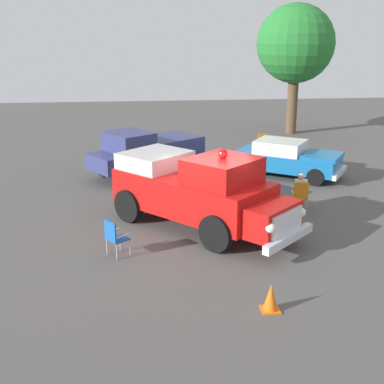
{
  "coord_description": "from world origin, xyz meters",
  "views": [
    {
      "loc": [
        14.09,
        -2.04,
        5.81
      ],
      "look_at": [
        -0.74,
        -0.43,
        1.09
      ],
      "focal_mm": 48.25,
      "sensor_mm": 36.0,
      "label": 1
    }
  ],
  "objects_px": {
    "vintage_fire_truck": "(198,190)",
    "lawn_chair_spare": "(114,236)",
    "classic_hot_rod": "(288,158)",
    "spectator_seated": "(300,190)",
    "parked_pickup": "(147,151)",
    "traffic_cone": "(271,298)",
    "lawn_chair_by_car": "(263,143)",
    "lawn_chair_near_truck": "(300,194)",
    "oak_tree_distant": "(296,44)"
  },
  "relations": [
    {
      "from": "vintage_fire_truck",
      "to": "traffic_cone",
      "type": "distance_m",
      "value": 5.21
    },
    {
      "from": "vintage_fire_truck",
      "to": "oak_tree_distant",
      "type": "xyz_separation_m",
      "value": [
        -14.32,
        7.18,
        3.8
      ]
    },
    {
      "from": "lawn_chair_near_truck",
      "to": "oak_tree_distant",
      "type": "xyz_separation_m",
      "value": [
        -13.2,
        3.61,
        4.41
      ]
    },
    {
      "from": "vintage_fire_truck",
      "to": "lawn_chair_spare",
      "type": "distance_m",
      "value": 3.13
    },
    {
      "from": "lawn_chair_by_car",
      "to": "lawn_chair_spare",
      "type": "relative_size",
      "value": 1.0
    },
    {
      "from": "lawn_chair_spare",
      "to": "oak_tree_distant",
      "type": "xyz_separation_m",
      "value": [
        -16.16,
        9.63,
        4.41
      ]
    },
    {
      "from": "vintage_fire_truck",
      "to": "spectator_seated",
      "type": "bearing_deg",
      "value": 109.18
    },
    {
      "from": "oak_tree_distant",
      "to": "vintage_fire_truck",
      "type": "bearing_deg",
      "value": -26.62
    },
    {
      "from": "lawn_chair_spare",
      "to": "traffic_cone",
      "type": "relative_size",
      "value": 1.61
    },
    {
      "from": "traffic_cone",
      "to": "spectator_seated",
      "type": "bearing_deg",
      "value": 157.46
    },
    {
      "from": "lawn_chair_by_car",
      "to": "parked_pickup",
      "type": "bearing_deg",
      "value": -62.68
    },
    {
      "from": "classic_hot_rod",
      "to": "lawn_chair_by_car",
      "type": "height_order",
      "value": "classic_hot_rod"
    },
    {
      "from": "lawn_chair_near_truck",
      "to": "lawn_chair_by_car",
      "type": "distance_m",
      "value": 8.02
    },
    {
      "from": "spectator_seated",
      "to": "oak_tree_distant",
      "type": "height_order",
      "value": "oak_tree_distant"
    },
    {
      "from": "lawn_chair_by_car",
      "to": "classic_hot_rod",
      "type": "bearing_deg",
      "value": 1.55
    },
    {
      "from": "lawn_chair_by_car",
      "to": "traffic_cone",
      "type": "relative_size",
      "value": 1.61
    },
    {
      "from": "parked_pickup",
      "to": "traffic_cone",
      "type": "distance_m",
      "value": 11.5
    },
    {
      "from": "lawn_chair_by_car",
      "to": "oak_tree_distant",
      "type": "distance_m",
      "value": 7.42
    },
    {
      "from": "vintage_fire_truck",
      "to": "lawn_chair_by_car",
      "type": "distance_m",
      "value": 10.08
    },
    {
      "from": "classic_hot_rod",
      "to": "spectator_seated",
      "type": "relative_size",
      "value": 3.6
    },
    {
      "from": "parked_pickup",
      "to": "lawn_chair_near_truck",
      "type": "distance_m",
      "value": 7.09
    },
    {
      "from": "classic_hot_rod",
      "to": "spectator_seated",
      "type": "bearing_deg",
      "value": -10.66
    },
    {
      "from": "lawn_chair_by_car",
      "to": "lawn_chair_spare",
      "type": "xyz_separation_m",
      "value": [
        10.95,
        -6.72,
        0.0
      ]
    },
    {
      "from": "parked_pickup",
      "to": "oak_tree_distant",
      "type": "bearing_deg",
      "value": 133.54
    },
    {
      "from": "classic_hot_rod",
      "to": "traffic_cone",
      "type": "distance_m",
      "value": 10.98
    },
    {
      "from": "lawn_chair_spare",
      "to": "traffic_cone",
      "type": "height_order",
      "value": "lawn_chair_spare"
    },
    {
      "from": "oak_tree_distant",
      "to": "traffic_cone",
      "type": "bearing_deg",
      "value": -17.76
    },
    {
      "from": "vintage_fire_truck",
      "to": "traffic_cone",
      "type": "bearing_deg",
      "value": 10.98
    },
    {
      "from": "lawn_chair_spare",
      "to": "oak_tree_distant",
      "type": "bearing_deg",
      "value": 149.21
    },
    {
      "from": "parked_pickup",
      "to": "lawn_chair_spare",
      "type": "distance_m",
      "value": 8.12
    },
    {
      "from": "vintage_fire_truck",
      "to": "lawn_chair_spare",
      "type": "height_order",
      "value": "vintage_fire_truck"
    },
    {
      "from": "spectator_seated",
      "to": "lawn_chair_spare",
      "type": "bearing_deg",
      "value": -62.93
    },
    {
      "from": "vintage_fire_truck",
      "to": "lawn_chair_by_car",
      "type": "relative_size",
      "value": 5.72
    },
    {
      "from": "classic_hot_rod",
      "to": "oak_tree_distant",
      "type": "height_order",
      "value": "oak_tree_distant"
    },
    {
      "from": "lawn_chair_near_truck",
      "to": "spectator_seated",
      "type": "height_order",
      "value": "spectator_seated"
    },
    {
      "from": "vintage_fire_truck",
      "to": "spectator_seated",
      "type": "distance_m",
      "value": 3.83
    },
    {
      "from": "classic_hot_rod",
      "to": "spectator_seated",
      "type": "xyz_separation_m",
      "value": [
        4.15,
        -0.78,
        -0.05
      ]
    },
    {
      "from": "vintage_fire_truck",
      "to": "lawn_chair_spare",
      "type": "bearing_deg",
      "value": -53.16
    },
    {
      "from": "classic_hot_rod",
      "to": "lawn_chair_near_truck",
      "type": "bearing_deg",
      "value": -10.65
    },
    {
      "from": "parked_pickup",
      "to": "traffic_cone",
      "type": "relative_size",
      "value": 7.83
    },
    {
      "from": "classic_hot_rod",
      "to": "parked_pickup",
      "type": "distance_m",
      "value": 5.79
    },
    {
      "from": "vintage_fire_truck",
      "to": "spectator_seated",
      "type": "relative_size",
      "value": 4.52
    },
    {
      "from": "parked_pickup",
      "to": "lawn_chair_by_car",
      "type": "distance_m",
      "value": 6.35
    },
    {
      "from": "vintage_fire_truck",
      "to": "classic_hot_rod",
      "type": "relative_size",
      "value": 1.25
    },
    {
      "from": "vintage_fire_truck",
      "to": "lawn_chair_near_truck",
      "type": "bearing_deg",
      "value": 107.42
    },
    {
      "from": "lawn_chair_near_truck",
      "to": "traffic_cone",
      "type": "distance_m",
      "value": 6.68
    },
    {
      "from": "spectator_seated",
      "to": "lawn_chair_by_car",
      "type": "bearing_deg",
      "value": 175.05
    },
    {
      "from": "classic_hot_rod",
      "to": "oak_tree_distant",
      "type": "bearing_deg",
      "value": 162.52
    },
    {
      "from": "classic_hot_rod",
      "to": "lawn_chair_spare",
      "type": "bearing_deg",
      "value": -43.31
    },
    {
      "from": "vintage_fire_truck",
      "to": "classic_hot_rod",
      "type": "distance_m",
      "value": 6.95
    }
  ]
}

